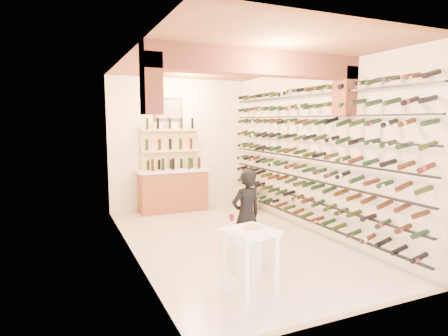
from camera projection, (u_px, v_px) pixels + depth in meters
name	position (u px, v px, depth m)	size (l,w,h in m)	color
ground	(231.00, 241.00, 6.91)	(6.00, 6.00, 0.00)	beige
room_shell	(237.00, 116.00, 6.40)	(3.52, 6.02, 3.21)	white
wine_rack	(303.00, 153.00, 7.33)	(0.32, 5.70, 2.56)	black
back_counter	(173.00, 189.00, 9.13)	(1.70, 0.62, 1.29)	#974F2E
back_shelving	(170.00, 162.00, 9.27)	(1.40, 0.31, 2.73)	#E1C57F
tasting_table	(249.00, 242.00, 4.68)	(0.68, 0.68, 1.02)	white
white_stool	(246.00, 255.00, 5.51)	(0.37, 0.37, 0.46)	white
person	(246.00, 215.00, 5.86)	(0.52, 0.34, 1.43)	black
chrome_barstool	(243.00, 217.00, 6.82)	(0.40, 0.40, 0.78)	silver
crate_lower	(245.00, 205.00, 9.18)	(0.47, 0.33, 0.28)	#D5BB75
crate_upper	(245.00, 194.00, 9.14)	(0.49, 0.34, 0.28)	#D5BB75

